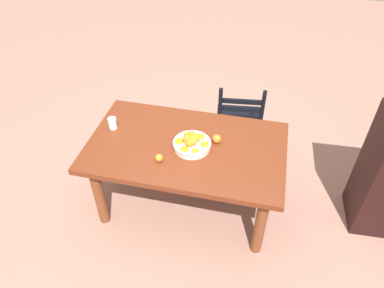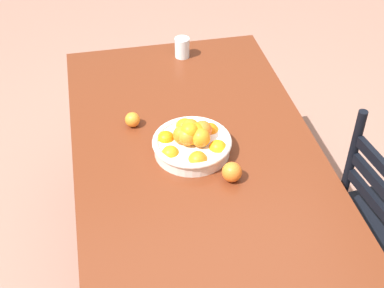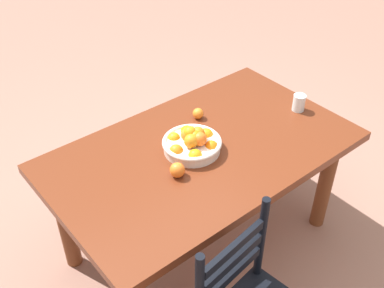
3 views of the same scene
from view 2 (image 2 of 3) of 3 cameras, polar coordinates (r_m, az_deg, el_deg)
name	(u,v)px [view 2 (image 2 of 3)]	position (r m, az deg, el deg)	size (l,w,h in m)	color
ground_plane	(194,258)	(2.66, 0.22, -11.96)	(12.00, 12.00, 0.00)	#93695A
dining_table	(194,162)	(2.21, 0.26, -1.95)	(1.60, 0.96, 0.73)	#602915
fruit_bowl	(192,141)	(2.07, 0.01, 0.27)	(0.31, 0.31, 0.14)	white
orange_loose_0	(132,120)	(2.22, -6.30, 2.57)	(0.06, 0.06, 0.06)	orange
orange_loose_1	(232,172)	(1.96, 4.24, -2.96)	(0.07, 0.07, 0.07)	orange
drinking_glass	(182,48)	(2.66, -1.05, 10.15)	(0.07, 0.07, 0.10)	silver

